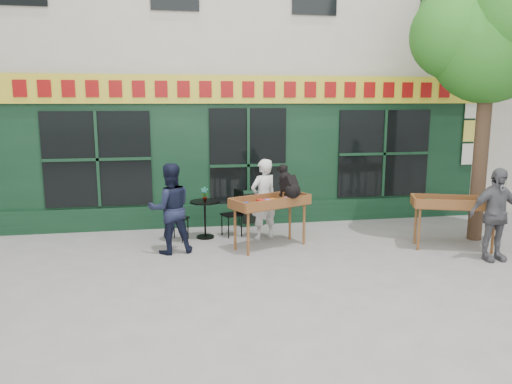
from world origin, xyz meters
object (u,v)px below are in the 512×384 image
(woman, at_px, (264,199))
(book_cart_right, at_px, (455,206))
(dog, at_px, (289,180))
(bistro_table, at_px, (205,212))
(book_cart_center, at_px, (270,205))
(man_right, at_px, (495,214))
(man_left, at_px, (170,209))

(woman, relative_size, book_cart_right, 1.00)
(dog, distance_m, bistro_table, 1.93)
(book_cart_center, distance_m, man_right, 3.95)
(book_cart_center, relative_size, man_left, 0.98)
(bistro_table, bearing_deg, book_cart_center, -37.22)
(bistro_table, bearing_deg, dog, -31.68)
(dog, distance_m, woman, 0.92)
(bistro_table, height_order, man_left, man_left)
(bistro_table, bearing_deg, book_cart_right, -19.46)
(book_cart_center, bearing_deg, book_cart_right, -36.14)
(book_cart_center, distance_m, book_cart_right, 3.44)
(book_cart_center, distance_m, bistro_table, 1.49)
(bistro_table, distance_m, man_left, 1.18)
(woman, bearing_deg, book_cart_right, 133.79)
(book_cart_center, xyz_separation_m, dog, (0.35, -0.05, 0.47))
(dog, bearing_deg, woman, 92.44)
(bistro_table, relative_size, man_left, 0.46)
(book_cart_center, distance_m, man_left, 1.87)
(book_cart_right, xyz_separation_m, man_left, (-5.23, 0.70, 0.01))
(woman, relative_size, man_left, 0.98)
(dog, height_order, man_left, man_left)
(dog, relative_size, bistro_table, 0.79)
(woman, distance_m, man_right, 4.23)
(book_cart_center, xyz_separation_m, book_cart_right, (3.37, -0.72, 0.00))
(book_cart_center, xyz_separation_m, bistro_table, (-1.17, 0.89, -0.28))
(book_cart_right, xyz_separation_m, bistro_table, (-4.53, 1.60, -0.28))
(man_right, xyz_separation_m, man_left, (-5.53, 1.45, 0.01))
(book_cart_center, xyz_separation_m, man_left, (-1.87, -0.01, 0.01))
(dog, xyz_separation_m, woman, (-0.35, 0.70, -0.48))
(book_cart_right, distance_m, man_right, 0.81)
(book_cart_center, height_order, book_cart_right, same)
(dog, height_order, book_cart_right, dog)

